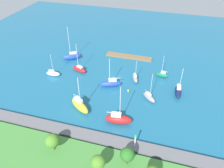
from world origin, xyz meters
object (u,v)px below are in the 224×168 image
Objects in this scene: park_tree_midwest at (98,162)px; sailboat_blue_lone_south at (111,83)px; park_tree_west at (127,155)px; harbor_beacon at (135,139)px; sailboat_blue_off_beacon at (72,56)px; sailboat_white_mid_basin at (53,73)px; sailboat_yellow_center_basin at (80,105)px; sailboat_green_east_end at (162,75)px; mooring_buoy_yellow at (128,91)px; sailboat_red_west_end at (118,119)px; sailboat_navy_inner_mooring at (178,91)px; pier_dock at (129,57)px; park_tree_mideast at (52,141)px; sailboat_gray_along_channel at (135,78)px; sailboat_red_lone_north at (79,69)px; sailboat_gray_far_north at (149,97)px.

park_tree_midwest is 0.50× the size of sailboat_blue_lone_south.
sailboat_blue_lone_south is (12.22, -28.54, -3.22)m from park_tree_west.
harbor_beacon is 49.19m from sailboat_blue_off_beacon.
sailboat_white_mid_basin is 21.52m from sailboat_yellow_center_basin.
mooring_buoy_yellow is (9.65, 11.63, -0.68)m from sailboat_green_east_end.
sailboat_red_west_end reaches higher than sailboat_navy_inner_mooring.
pier_dock is 1.54× the size of sailboat_red_west_end.
sailboat_blue_lone_south reaches higher than park_tree_west.
park_tree_mideast is 37.39m from sailboat_gray_along_channel.
harbor_beacon is 0.33× the size of sailboat_yellow_center_basin.
sailboat_red_lone_north is (20.81, -21.42, -0.39)m from sailboat_red_west_end.
sailboat_blue_off_beacon is at bearing -51.97° from park_tree_west.
sailboat_red_lone_north is at bearing 46.06° from pier_dock.
sailboat_blue_off_beacon is (6.40, -7.52, 0.34)m from sailboat_red_lone_north.
pier_dock is 54.44m from park_tree_midwest.
sailboat_red_west_end is 17.75× the size of mooring_buoy_yellow.
park_tree_west is at bearing 90.93° from sailboat_blue_lone_south.
sailboat_white_mid_basin is 13.01m from sailboat_blue_off_beacon.
sailboat_yellow_center_basin reaches higher than park_tree_west.
sailboat_gray_far_north reaches higher than park_tree_mideast.
sailboat_green_east_end is 12.42× the size of mooring_buoy_yellow.
sailboat_white_mid_basin is at bearing 143.54° from sailboat_red_west_end.
park_tree_mideast is 0.56× the size of sailboat_green_east_end.
park_tree_west is 0.51× the size of sailboat_gray_far_north.
sailboat_red_west_end reaches higher than mooring_buoy_yellow.
sailboat_green_east_end is (-9.17, -26.21, -0.43)m from sailboat_red_west_end.
harbor_beacon is 0.76× the size of park_tree_west.
sailboat_white_mid_basin is at bearing -33.77° from harbor_beacon.
sailboat_white_mid_basin is 1.01× the size of sailboat_green_east_end.
harbor_beacon is 33.66m from sailboat_green_east_end.
sailboat_gray_far_north is (2.54, 13.81, -0.07)m from sailboat_green_east_end.
park_tree_midwest is 31.52m from mooring_buoy_yellow.
sailboat_navy_inner_mooring is (-14.77, 3.56, 0.19)m from sailboat_gray_along_channel.
sailboat_blue_off_beacon is at bearing -108.27° from sailboat_navy_inner_mooring.
sailboat_blue_lone_south is at bearing -77.94° from park_tree_midwest.
sailboat_red_west_end is 1.43× the size of sailboat_green_east_end.
sailboat_white_mid_basin is 0.78× the size of sailboat_red_lone_north.
harbor_beacon is 0.33× the size of sailboat_red_lone_north.
sailboat_white_mid_basin is at bearing 173.14° from sailboat_yellow_center_basin.
sailboat_yellow_center_basin is at bearing 46.59° from mooring_buoy_yellow.
mooring_buoy_yellow is at bearing -112.20° from park_tree_mideast.
sailboat_red_west_end reaches higher than sailboat_blue_lone_south.
park_tree_mideast is at bearing -44.25° from sailboat_navy_inner_mooring.
sailboat_yellow_center_basin is (12.66, 19.16, 0.57)m from sailboat_gray_along_channel.
sailboat_gray_along_channel is at bearing 167.85° from sailboat_gray_far_north.
sailboat_gray_along_channel is 0.70× the size of sailboat_yellow_center_basin.
sailboat_red_lone_north is (8.74, -35.23, -3.21)m from park_tree_mideast.
sailboat_blue_lone_south is at bearing 40.32° from sailboat_green_east_end.
harbor_beacon reaches higher than pier_dock.
sailboat_navy_inner_mooring reaches higher than park_tree_mideast.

